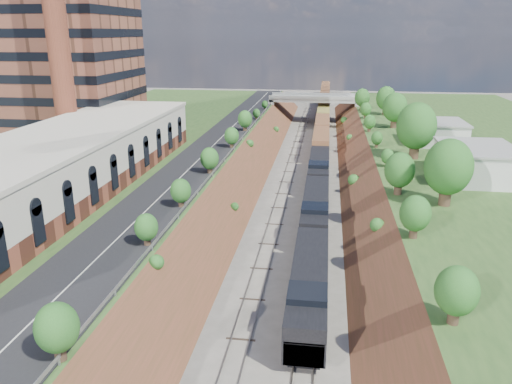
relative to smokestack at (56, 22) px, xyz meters
name	(u,v)px	position (x,y,z in m)	size (l,w,h in m)	color
platform_left	(102,166)	(3.00, 4.00, -22.50)	(44.00, 180.00, 5.00)	#2D4E20
embankment_left	(233,186)	(25.00, 4.00, -25.00)	(7.07, 180.00, 7.07)	brown
embankment_right	(372,191)	(47.00, 4.00, -25.00)	(7.07, 180.00, 7.07)	brown
rail_left_track	(285,187)	(33.40, 4.00, -24.91)	(1.58, 180.00, 0.18)	gray
rail_right_track	(318,189)	(38.60, 4.00, -24.91)	(1.58, 180.00, 0.18)	gray
road	(205,154)	(20.50, 4.00, -19.95)	(8.00, 180.00, 0.10)	black
guardrail	(230,152)	(24.60, 3.80, -19.45)	(0.10, 171.00, 0.70)	#99999E
commercial_building	(57,165)	(8.00, -18.00, -16.49)	(14.30, 62.30, 7.00)	brown
smokestack	(56,22)	(0.00, 0.00, 0.00)	(3.20, 3.20, 40.00)	brown
overpass	(314,104)	(36.00, 66.00, -20.08)	(24.50, 8.30, 7.40)	gray
white_building_near	(477,163)	(59.50, -4.00, -18.00)	(9.00, 12.00, 4.00)	silver
white_building_far	(439,133)	(59.00, 18.00, -18.20)	(8.00, 10.00, 3.60)	silver
tree_right_large	(448,168)	(53.00, -16.00, -15.62)	(5.25, 5.25, 7.61)	#473323
tree_left_crest	(131,246)	(24.20, -36.00, -17.96)	(2.45, 2.45, 3.55)	#473323
freight_train	(323,122)	(38.60, 50.19, -22.31)	(3.15, 177.15, 4.68)	black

